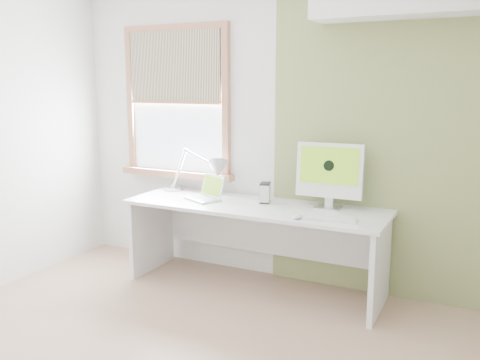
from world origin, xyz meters
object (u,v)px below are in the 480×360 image
Objects in this scene: external_drive at (265,193)px; imac at (330,172)px; desk at (257,226)px; desk_lamp at (209,171)px; laptop at (207,193)px.

imac is at bearing 5.86° from external_drive.
desk is 13.05× the size of external_drive.
imac reaches higher than external_drive.
desk is 4.07× the size of imac.
desk_lamp is 1.33× the size of imac.
desk is 0.68m from desk_lamp.
laptop is at bearing -170.68° from imac.
desk_lamp is at bearing -179.87° from imac.
external_drive is at bearing 12.94° from laptop.
laptop reaches higher than desk.
desk is 0.53m from laptop.
desk_lamp is 0.59m from external_drive.
laptop is 2.21× the size of external_drive.
imac is (0.58, 0.12, 0.49)m from desk.
imac reaches higher than laptop.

